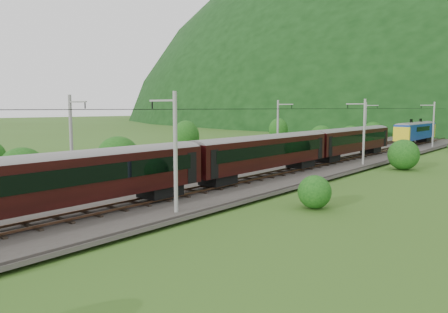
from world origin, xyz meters
The scene contains 14 objects.
ground centered at (0.00, 0.00, 0.00)m, with size 600.00×600.00×0.00m, color #37591B.
railbed centered at (0.00, 10.00, 0.15)m, with size 14.00×220.00×0.30m, color #38332D.
track_left centered at (-2.40, 10.00, 0.37)m, with size 2.40×220.00×0.27m.
track_right centered at (2.40, 10.00, 0.37)m, with size 2.40×220.00×0.27m.
catenary_left centered at (-6.12, 32.00, 4.50)m, with size 2.54×192.28×8.00m.
catenary_right centered at (6.12, 32.00, 4.50)m, with size 2.54×192.28×8.00m.
overhead_wires centered at (0.00, 10.00, 7.10)m, with size 4.83×198.00×0.03m.
mountain_ridge centered at (-120.00, 300.00, 0.00)m, with size 336.00×280.00×132.00m, color black.
train centered at (2.40, -5.54, 3.35)m, with size 2.81×154.53×4.87m.
hazard_post_near centered at (-0.76, 51.27, 1.07)m, with size 0.16×0.16×1.53m, color red.
hazard_post_far centered at (0.04, 31.34, 1.06)m, with size 0.16×0.16×1.52m, color red.
signal centered at (-4.60, 47.75, 1.67)m, with size 0.26×0.26×2.33m.
vegetation_left centered at (-13.62, 18.08, 2.26)m, with size 12.58×146.41×6.50m.
vegetation_right centered at (12.16, 5.90, 1.36)m, with size 6.32×102.02×3.21m.
Camera 1 is at (26.73, -19.99, 7.21)m, focal length 35.00 mm.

